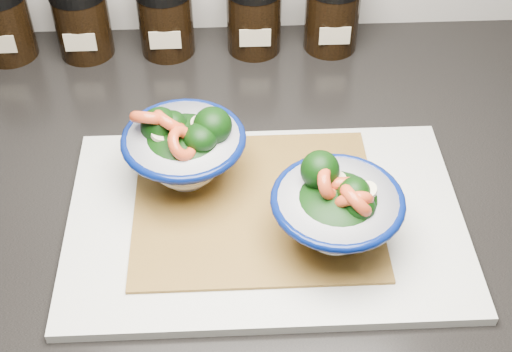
{
  "coord_description": "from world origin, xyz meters",
  "views": [
    {
      "loc": [
        0.12,
        0.78,
        1.51
      ],
      "look_at": [
        0.14,
        1.35,
        0.96
      ],
      "focal_mm": 50.0,
      "sensor_mm": 36.0,
      "label": 1
    }
  ],
  "objects_px": {
    "spice_jar_c": "(82,19)",
    "spice_jar_d": "(166,17)",
    "spice_jar_f": "(332,13)",
    "spice_jar_e": "(254,15)",
    "cutting_board": "(265,220)",
    "spice_jar_b": "(3,21)",
    "bowl_right": "(337,210)",
    "bowl_left": "(184,148)"
  },
  "relations": [
    {
      "from": "bowl_left",
      "to": "bowl_right",
      "type": "relative_size",
      "value": 1.01
    },
    {
      "from": "spice_jar_c",
      "to": "spice_jar_d",
      "type": "xyz_separation_m",
      "value": [
        0.12,
        0.0,
        0.0
      ]
    },
    {
      "from": "bowl_right",
      "to": "spice_jar_e",
      "type": "distance_m",
      "value": 0.4
    },
    {
      "from": "spice_jar_d",
      "to": "spice_jar_f",
      "type": "distance_m",
      "value": 0.24
    },
    {
      "from": "spice_jar_d",
      "to": "spice_jar_e",
      "type": "height_order",
      "value": "same"
    },
    {
      "from": "cutting_board",
      "to": "spice_jar_b",
      "type": "distance_m",
      "value": 0.51
    },
    {
      "from": "bowl_left",
      "to": "spice_jar_e",
      "type": "relative_size",
      "value": 1.28
    },
    {
      "from": "bowl_left",
      "to": "spice_jar_f",
      "type": "distance_m",
      "value": 0.36
    },
    {
      "from": "cutting_board",
      "to": "bowl_right",
      "type": "height_order",
      "value": "bowl_right"
    },
    {
      "from": "spice_jar_c",
      "to": "spice_jar_b",
      "type": "bearing_deg",
      "value": 180.0
    },
    {
      "from": "bowl_right",
      "to": "spice_jar_f",
      "type": "relative_size",
      "value": 1.26
    },
    {
      "from": "spice_jar_c",
      "to": "spice_jar_f",
      "type": "distance_m",
      "value": 0.36
    },
    {
      "from": "spice_jar_b",
      "to": "spice_jar_f",
      "type": "distance_m",
      "value": 0.48
    },
    {
      "from": "spice_jar_b",
      "to": "spice_jar_c",
      "type": "xyz_separation_m",
      "value": [
        0.11,
        0.0,
        0.0
      ]
    },
    {
      "from": "bowl_right",
      "to": "spice_jar_e",
      "type": "bearing_deg",
      "value": 99.98
    },
    {
      "from": "spice_jar_d",
      "to": "spice_jar_f",
      "type": "height_order",
      "value": "same"
    },
    {
      "from": "cutting_board",
      "to": "bowl_right",
      "type": "distance_m",
      "value": 0.1
    },
    {
      "from": "bowl_right",
      "to": "spice_jar_c",
      "type": "xyz_separation_m",
      "value": [
        -0.32,
        0.4,
        -0.0
      ]
    },
    {
      "from": "spice_jar_d",
      "to": "spice_jar_e",
      "type": "distance_m",
      "value": 0.13
    },
    {
      "from": "spice_jar_b",
      "to": "spice_jar_e",
      "type": "height_order",
      "value": "same"
    },
    {
      "from": "bowl_left",
      "to": "spice_jar_f",
      "type": "bearing_deg",
      "value": 54.64
    },
    {
      "from": "bowl_right",
      "to": "spice_jar_f",
      "type": "distance_m",
      "value": 0.4
    },
    {
      "from": "bowl_right",
      "to": "spice_jar_f",
      "type": "xyz_separation_m",
      "value": [
        0.04,
        0.4,
        -0.0
      ]
    },
    {
      "from": "spice_jar_d",
      "to": "spice_jar_e",
      "type": "xyz_separation_m",
      "value": [
        0.13,
        0.0,
        0.0
      ]
    },
    {
      "from": "spice_jar_b",
      "to": "spice_jar_d",
      "type": "bearing_deg",
      "value": 0.0
    },
    {
      "from": "spice_jar_b",
      "to": "spice_jar_d",
      "type": "distance_m",
      "value": 0.23
    },
    {
      "from": "bowl_right",
      "to": "spice_jar_b",
      "type": "relative_size",
      "value": 1.26
    },
    {
      "from": "bowl_left",
      "to": "spice_jar_b",
      "type": "bearing_deg",
      "value": 132.49
    },
    {
      "from": "spice_jar_e",
      "to": "spice_jar_f",
      "type": "distance_m",
      "value": 0.11
    },
    {
      "from": "spice_jar_f",
      "to": "spice_jar_e",
      "type": "bearing_deg",
      "value": 180.0
    },
    {
      "from": "bowl_right",
      "to": "spice_jar_e",
      "type": "height_order",
      "value": "bowl_right"
    },
    {
      "from": "cutting_board",
      "to": "spice_jar_e",
      "type": "height_order",
      "value": "spice_jar_e"
    },
    {
      "from": "spice_jar_e",
      "to": "spice_jar_f",
      "type": "relative_size",
      "value": 1.0
    },
    {
      "from": "bowl_left",
      "to": "spice_jar_b",
      "type": "distance_m",
      "value": 0.4
    },
    {
      "from": "bowl_left",
      "to": "spice_jar_d",
      "type": "bearing_deg",
      "value": 96.79
    },
    {
      "from": "spice_jar_b",
      "to": "spice_jar_d",
      "type": "relative_size",
      "value": 1.0
    },
    {
      "from": "bowl_left",
      "to": "spice_jar_c",
      "type": "height_order",
      "value": "bowl_left"
    },
    {
      "from": "cutting_board",
      "to": "spice_jar_b",
      "type": "xyz_separation_m",
      "value": [
        -0.36,
        0.36,
        0.05
      ]
    },
    {
      "from": "spice_jar_c",
      "to": "spice_jar_e",
      "type": "relative_size",
      "value": 1.0
    },
    {
      "from": "bowl_right",
      "to": "bowl_left",
      "type": "bearing_deg",
      "value": 147.46
    },
    {
      "from": "cutting_board",
      "to": "spice_jar_d",
      "type": "distance_m",
      "value": 0.38
    },
    {
      "from": "bowl_right",
      "to": "spice_jar_d",
      "type": "height_order",
      "value": "bowl_right"
    }
  ]
}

